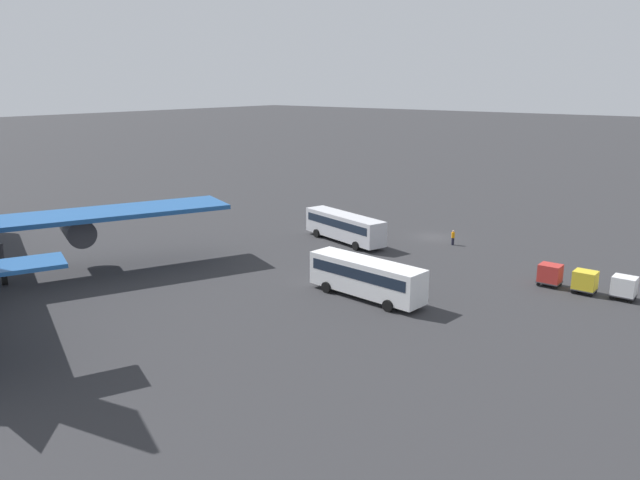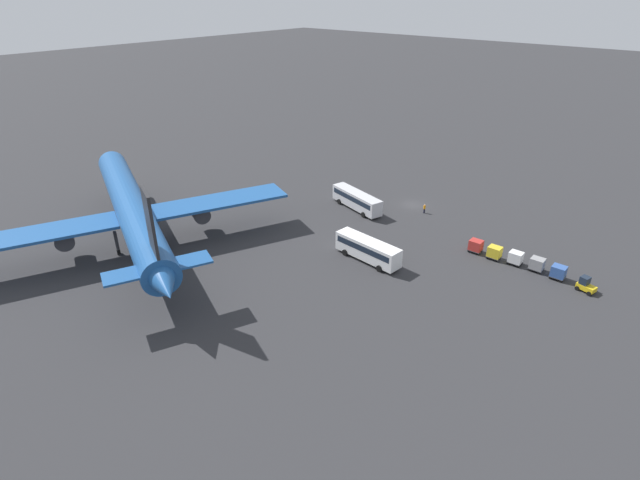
% 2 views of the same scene
% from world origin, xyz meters
% --- Properties ---
extents(ground_plane, '(600.00, 600.00, 0.00)m').
position_xyz_m(ground_plane, '(0.00, 0.00, 0.00)').
color(ground_plane, '#2D2D30').
extents(airplane, '(53.87, 47.52, 16.86)m').
position_xyz_m(airplane, '(25.15, 43.25, 6.33)').
color(airplane, '#1E5193').
rests_on(airplane, ground).
extents(shuttle_bus_near, '(12.17, 5.61, 3.28)m').
position_xyz_m(shuttle_bus_near, '(7.10, 8.57, 1.96)').
color(shuttle_bus_near, silver).
rests_on(shuttle_bus_near, ground).
extents(shuttle_bus_far, '(11.24, 3.73, 3.38)m').
position_xyz_m(shuttle_bus_far, '(-5.86, 23.11, 2.02)').
color(shuttle_bus_far, white).
rests_on(shuttle_bus_far, ground).
extents(baggage_tug, '(2.65, 2.13, 2.10)m').
position_xyz_m(baggage_tug, '(-33.66, 10.61, 0.94)').
color(baggage_tug, gold).
rests_on(baggage_tug, ground).
extents(worker_person, '(0.38, 0.38, 1.74)m').
position_xyz_m(worker_person, '(-3.54, 1.98, 0.87)').
color(worker_person, '#1E1E2D').
rests_on(worker_person, ground).
extents(cargo_cart_blue, '(2.01, 1.70, 2.06)m').
position_xyz_m(cargo_cart_blue, '(-29.76, 9.85, 1.19)').
color(cargo_cart_blue, '#38383D').
rests_on(cargo_cart_blue, ground).
extents(cargo_cart_grey, '(2.01, 1.70, 2.06)m').
position_xyz_m(cargo_cart_grey, '(-26.64, 9.55, 1.19)').
color(cargo_cart_grey, '#38383D').
rests_on(cargo_cart_grey, ground).
extents(cargo_cart_white, '(2.01, 1.70, 2.06)m').
position_xyz_m(cargo_cart_white, '(-23.53, 9.73, 1.19)').
color(cargo_cart_white, '#38383D').
rests_on(cargo_cart_white, ground).
extents(cargo_cart_yellow, '(2.01, 1.70, 2.06)m').
position_xyz_m(cargo_cart_yellow, '(-20.41, 10.16, 1.19)').
color(cargo_cart_yellow, '#38383D').
rests_on(cargo_cart_yellow, ground).
extents(cargo_cart_red, '(2.01, 1.70, 2.06)m').
position_xyz_m(cargo_cart_red, '(-17.29, 10.01, 1.19)').
color(cargo_cart_red, '#38383D').
rests_on(cargo_cart_red, ground).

